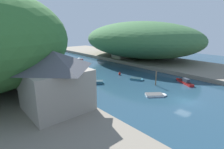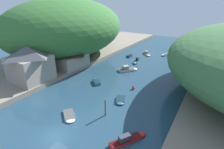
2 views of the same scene
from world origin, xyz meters
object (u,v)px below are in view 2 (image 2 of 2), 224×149
(boat_red_skiff, at_px, (130,56))
(boat_far_right_bank, at_px, (69,116))
(boat_moored_right, at_px, (166,54))
(boathouse_shed, at_px, (70,59))
(boat_navy_launch, at_px, (128,69))
(boat_cabin_cruiser, at_px, (129,139))
(boat_white_cruiser, at_px, (96,81))
(boat_small_dinghy, at_px, (147,54))
(boat_near_quay, at_px, (176,60))
(right_bank_cottage, at_px, (212,69))
(boat_mid_channel, at_px, (121,101))
(person_on_quay, at_px, (69,68))
(waterfront_building, at_px, (29,63))
(channel_buoy_near, at_px, (133,88))
(boat_far_upstream, at_px, (137,61))
(person_by_boathouse, at_px, (52,74))

(boat_red_skiff, bearing_deg, boat_far_right_bank, -76.06)
(boat_moored_right, bearing_deg, boathouse_shed, 80.75)
(boat_navy_launch, distance_m, boat_moored_right, 23.32)
(boat_cabin_cruiser, bearing_deg, boat_white_cruiser, 169.75)
(boat_moored_right, bearing_deg, boat_white_cruiser, 101.33)
(boat_small_dinghy, height_order, boat_near_quay, boat_small_dinghy)
(right_bank_cottage, xyz_separation_m, boat_mid_channel, (-15.29, -22.31, -2.95))
(boat_moored_right, bearing_deg, boat_cabin_cruiser, 124.51)
(boat_near_quay, distance_m, person_on_quay, 37.84)
(right_bank_cottage, height_order, boat_white_cruiser, right_bank_cottage)
(person_on_quay, bearing_deg, boat_near_quay, -23.23)
(right_bank_cottage, xyz_separation_m, boat_cabin_cruiser, (-8.72, -31.65, -2.79))
(waterfront_building, relative_size, boat_navy_launch, 1.64)
(waterfront_building, bearing_deg, boat_cabin_cruiser, -9.90)
(channel_buoy_near, bearing_deg, boathouse_shed, 174.48)
(boat_navy_launch, distance_m, channel_buoy_near, 12.43)
(boat_mid_channel, distance_m, boat_moored_right, 39.78)
(boat_white_cruiser, height_order, channel_buoy_near, channel_buoy_near)
(right_bank_cottage, bearing_deg, boat_white_cruiser, -145.62)
(right_bank_cottage, height_order, boat_far_right_bank, right_bank_cottage)
(boat_cabin_cruiser, relative_size, boat_far_upstream, 1.05)
(waterfront_building, bearing_deg, channel_buoy_near, 24.25)
(waterfront_building, height_order, boat_near_quay, waterfront_building)
(boat_moored_right, bearing_deg, boat_red_skiff, 62.92)
(boat_mid_channel, xyz_separation_m, boat_near_quay, (3.76, 34.74, 0.02))
(channel_buoy_near, bearing_deg, boat_far_upstream, 111.59)
(boathouse_shed, distance_m, boat_far_right_bank, 25.51)
(boat_far_upstream, xyz_separation_m, boat_far_right_bank, (2.25, -35.54, -0.33))
(channel_buoy_near, bearing_deg, boat_small_dinghy, 105.08)
(waterfront_building, relative_size, right_bank_cottage, 1.62)
(waterfront_building, bearing_deg, person_by_boathouse, 45.44)
(boat_far_right_bank, relative_size, boat_moored_right, 0.85)
(boat_cabin_cruiser, distance_m, person_on_quay, 30.26)
(boat_small_dinghy, distance_m, boat_mid_channel, 37.79)
(channel_buoy_near, bearing_deg, boat_moored_right, 92.31)
(right_bank_cottage, height_order, channel_buoy_near, right_bank_cottage)
(person_on_quay, bearing_deg, right_bank_cottage, -48.64)
(channel_buoy_near, height_order, person_by_boathouse, person_by_boathouse)
(boathouse_shed, relative_size, boat_red_skiff, 3.09)
(boat_near_quay, distance_m, boat_moored_right, 7.24)
(boat_cabin_cruiser, height_order, channel_buoy_near, boat_cabin_cruiser)
(person_on_quay, bearing_deg, boat_red_skiff, 0.29)
(boathouse_shed, relative_size, boat_far_right_bank, 2.42)
(boat_mid_channel, bearing_deg, boat_red_skiff, -91.77)
(boat_far_right_bank, xyz_separation_m, boat_mid_channel, (5.48, 9.72, 0.05))
(channel_buoy_near, bearing_deg, boat_mid_channel, -88.93)
(waterfront_building, xyz_separation_m, channel_buoy_near, (23.64, 10.65, -5.33))
(boat_far_upstream, distance_m, boat_small_dinghy, 11.06)
(boat_small_dinghy, bearing_deg, waterfront_building, 32.48)
(waterfront_building, bearing_deg, boat_far_upstream, 61.78)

